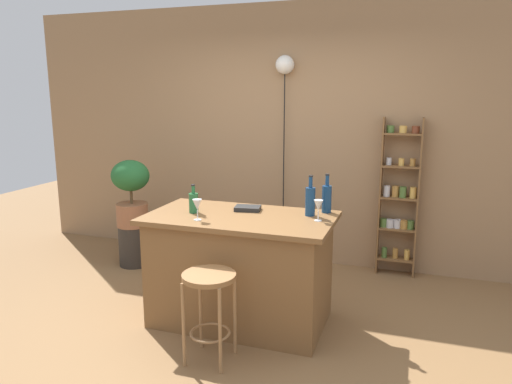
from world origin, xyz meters
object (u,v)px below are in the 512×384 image
Objects in this scene: plant_stool at (134,245)px; potted_plant at (131,190)px; bottle_spirits_clear at (327,198)px; pendant_globe_light at (285,69)px; bottle_olive_oil at (310,200)px; spice_shelf at (399,198)px; bottle_vinegar at (194,202)px; wine_glass_left at (318,206)px; cookbook at (248,208)px; wine_glass_center at (197,205)px; bar_stool at (209,295)px.

plant_stool is 0.63m from potted_plant.
potted_plant is 2.28m from bottle_spirits_clear.
bottle_olive_oil is at bearing -66.18° from pendant_globe_light.
spice_shelf reaches higher than bottle_vinegar.
wine_glass_left is at bearing -92.24° from bottle_spirits_clear.
potted_plant reaches higher than cookbook.
bottle_vinegar is at bearing -160.73° from bottle_spirits_clear.
potted_plant is 1.71m from cookbook.
potted_plant is 2.25× the size of bottle_spirits_clear.
bottle_vinegar is 0.95m from bottle_olive_oil.
bottle_olive_oil is at bearing -17.83° from potted_plant.
potted_plant is at bearing -155.63° from pendant_globe_light.
spice_shelf is 2.87m from plant_stool.
bottle_spirits_clear is at bearing 87.76° from wine_glass_left.
spice_shelf reaches higher than wine_glass_left.
wine_glass_left reaches higher than cookbook.
plant_stool is 2.71× the size of wine_glass_center.
wine_glass_left is 0.07× the size of pendant_globe_light.
bar_stool is at bearing -131.91° from wine_glass_left.
spice_shelf reaches higher than bar_stool.
wine_glass_center is at bearing -56.99° from bottle_vinegar.
plant_stool is at bearing 159.70° from wine_glass_left.
plant_stool is 2.51m from pendant_globe_light.
potted_plant is (-2.74, -0.65, 0.03)m from spice_shelf.
spice_shelf is at bearing 50.72° from wine_glass_center.
pendant_globe_light reaches higher than wine_glass_left.
plant_stool is 1.36× the size of bottle_olive_oil.
bar_stool is 3.96× the size of wine_glass_center.
cookbook is (-0.64, -0.14, -0.10)m from bottle_spirits_clear.
plant_stool is 2.48m from wine_glass_left.
bottle_olive_oil is 0.17m from wine_glass_left.
bottle_vinegar is 0.10× the size of pendant_globe_light.
bar_stool reaches higher than plant_stool.
wine_glass_left is at bearing 48.09° from bar_stool.
spice_shelf is 2.26× the size of potted_plant.
bottle_spirits_clear reaches higher than plant_stool.
bottle_spirits_clear is 1.96× the size of wine_glass_left.
spice_shelf is 2.19m from bottle_vinegar.
plant_stool is at bearing -155.63° from pendant_globe_light.
potted_plant is at bearing 162.17° from bottle_olive_oil.
plant_stool is at bearing -166.67° from spice_shelf.
wine_glass_left is at bearing -55.32° from bottle_olive_oil.
plant_stool is at bearing 0.00° from potted_plant.
bottle_olive_oil is at bearing -9.97° from cookbook.
wine_glass_center is at bearing -152.42° from bottle_olive_oil.
potted_plant is 3.44× the size of cookbook.
bottle_olive_oil is 0.54m from cookbook.
bottle_olive_oil is (2.11, -0.68, 0.18)m from potted_plant.
bar_stool is at bearing -99.01° from cookbook.
potted_plant is 0.32× the size of pendant_globe_light.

